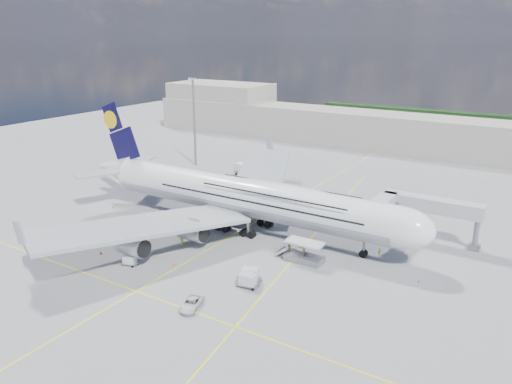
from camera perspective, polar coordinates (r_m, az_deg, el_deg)
The scene contains 31 objects.
ground at distance 92.83m, azimuth -4.78°, elevation -6.16°, with size 300.00×300.00×0.00m, color gray.
taxi_line_main at distance 92.83m, azimuth -4.78°, elevation -6.16°, with size 0.25×220.00×0.01m, color #FFEE0D.
taxi_line_cross at distance 79.40m, azimuth -13.53°, elevation -10.98°, with size 120.00×0.25×0.01m, color #FFEE0D.
taxi_line_diag at distance 94.00m, azimuth 5.82°, elevation -5.87°, with size 0.25×100.00×0.01m, color #FFEE0D.
airliner at distance 97.87m, azimuth -1.28°, elevation -0.51°, with size 77.26×79.15×23.71m.
jet_bridge at distance 96.26m, azimuth 17.34°, elevation -1.67°, with size 18.80×12.10×8.50m.
cargo_loader at distance 86.53m, azimuth 5.43°, elevation -7.12°, with size 8.53×3.20×3.67m.
light_mast at distance 147.04m, azimuth -7.07°, elevation 8.08°, with size 3.00×0.70×25.50m.
terminal at distance 173.52m, azimuth 14.26°, elevation 6.72°, with size 180.00×16.00×12.00m, color #B2AD9E.
hangar at distance 208.91m, azimuth -4.01°, elevation 9.84°, with size 40.00×22.00×18.00m, color #B2AD9E.
dolly_row_a at distance 102.94m, azimuth -11.10°, elevation -3.30°, with size 3.63×2.44×2.11m.
dolly_row_b at distance 98.53m, azimuth -14.83°, elevation -5.02°, with size 3.76×2.87×0.49m.
dolly_row_c at distance 87.54m, azimuth -14.23°, elevation -7.54°, with size 3.06×2.21×1.74m.
dolly_back at distance 104.36m, azimuth -10.35°, elevation -3.45°, with size 2.94×1.79×0.41m.
dolly_nose_far at distance 79.63m, azimuth -0.69°, elevation -9.40°, with size 3.85×2.82×2.18m.
dolly_nose_near at distance 78.04m, azimuth -0.97°, elevation -10.02°, with size 3.65×2.33×2.16m.
baggage_tug at distance 96.44m, azimuth -13.99°, elevation -5.28°, with size 2.52×1.40×1.50m.
catering_truck_inner at distance 117.05m, azimuth -1.22°, elevation -0.04°, with size 6.77×4.13×3.77m.
catering_truck_outer at distance 135.89m, azimuth -1.31°, elevation 2.43°, with size 6.27×3.34×3.55m.
service_van at distance 73.33m, azimuth -7.40°, elevation -12.55°, with size 2.32×5.03×1.40m, color silver.
crew_nose at distance 91.06m, azimuth 13.93°, elevation -6.62°, with size 0.55×0.36×1.51m, color #A7F019.
crew_loader at distance 89.77m, azimuth 3.82°, elevation -6.44°, with size 0.77×0.60×1.59m, color #BDFF1A.
crew_wing at distance 98.12m, azimuth -17.11°, elevation -5.05°, with size 0.96×0.40×1.64m, color #B4DA17.
crew_van at distance 91.11m, azimuth 5.51°, elevation -6.07°, with size 0.83×0.54×1.70m, color #BFE217.
crew_tug at distance 93.87m, azimuth -8.53°, elevation -5.37°, with size 1.26×0.72×1.95m, color #AFFF1A.
cone_nose at distance 83.68m, azimuth 18.10°, elevation -9.65°, with size 0.40×0.40×0.51m.
cone_wing_left_inner at distance 113.05m, azimuth -3.66°, elevation -1.53°, with size 0.45×0.45×0.57m.
cone_wing_left_outer at distance 120.62m, azimuth -1.49°, elevation -0.24°, with size 0.50×0.50×0.64m.
cone_wing_right_inner at distance 86.16m, azimuth -9.35°, elevation -8.09°, with size 0.50×0.50×0.63m.
cone_wing_right_outer at distance 93.33m, azimuth -17.32°, elevation -6.62°, with size 0.48×0.48×0.61m.
cone_tail at distance 116.35m, azimuth -16.02°, elevation -1.64°, with size 0.48×0.48×0.61m.
Camera 1 is at (51.16, -67.79, 37.47)m, focal length 35.00 mm.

